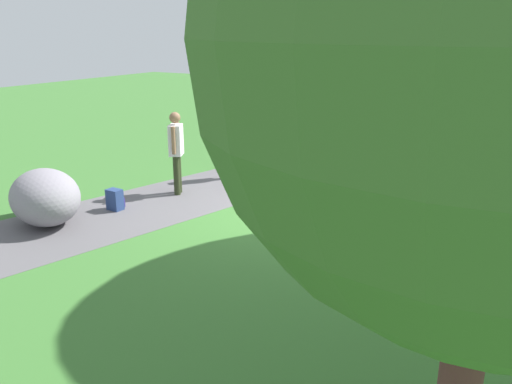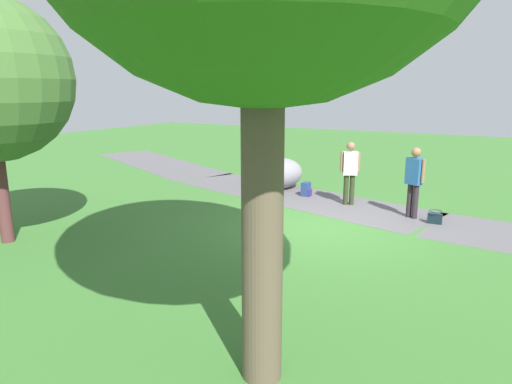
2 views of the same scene
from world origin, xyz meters
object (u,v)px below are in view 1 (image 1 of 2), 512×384
object	(u,v)px
man_near_boulder	(176,147)
backpack_by_boulder	(115,200)
lamp_post	(426,75)
lawn_boulder	(45,197)
young_tree_near_path	(508,39)
handbag_on_grass	(265,167)
woman_with_handbag	(242,135)

from	to	relation	value
man_near_boulder	backpack_by_boulder	distance (m)	1.64
lamp_post	lawn_boulder	xyz separation A→B (m)	(9.28, -4.15, -1.56)
young_tree_near_path	lawn_boulder	xyz separation A→B (m)	(-2.62, -7.18, -2.72)
handbag_on_grass	backpack_by_boulder	xyz separation A→B (m)	(3.68, -1.14, 0.05)
young_tree_near_path	backpack_by_boulder	bearing A→B (deg)	-119.32
woman_with_handbag	man_near_boulder	xyz separation A→B (m)	(1.73, -0.49, -0.01)
lamp_post	handbag_on_grass	xyz separation A→B (m)	(4.48, -2.51, -1.90)
man_near_boulder	handbag_on_grass	xyz separation A→B (m)	(-2.29, 0.75, -0.84)
lamp_post	lawn_boulder	world-z (taller)	lamp_post
handbag_on_grass	young_tree_near_path	bearing A→B (deg)	36.70
man_near_boulder	backpack_by_boulder	world-z (taller)	man_near_boulder
lawn_boulder	woman_with_handbag	world-z (taller)	woman_with_handbag
young_tree_near_path	man_near_boulder	distance (m)	8.42
lamp_post	woman_with_handbag	size ratio (longest dim) A/B	1.93
woman_with_handbag	backpack_by_boulder	size ratio (longest dim) A/B	4.26
woman_with_handbag	handbag_on_grass	world-z (taller)	woman_with_handbag
young_tree_near_path	lamp_post	size ratio (longest dim) A/B	1.45
young_tree_near_path	backpack_by_boulder	world-z (taller)	young_tree_near_path
lamp_post	backpack_by_boulder	bearing A→B (deg)	-24.09
lamp_post	woman_with_handbag	world-z (taller)	lamp_post
man_near_boulder	handbag_on_grass	distance (m)	2.55
young_tree_near_path	man_near_boulder	xyz separation A→B (m)	(-5.14, -6.29, -2.23)
woman_with_handbag	young_tree_near_path	bearing A→B (deg)	40.20
lawn_boulder	man_near_boulder	bearing A→B (deg)	160.61
lawn_boulder	woman_with_handbag	xyz separation A→B (m)	(-4.24, 1.38, 0.51)
young_tree_near_path	handbag_on_grass	bearing A→B (deg)	-143.30
young_tree_near_path	woman_with_handbag	xyz separation A→B (m)	(-6.86, -5.80, -2.21)
young_tree_near_path	backpack_by_boulder	distance (m)	8.22
young_tree_near_path	man_near_boulder	size ratio (longest dim) A/B	2.84
young_tree_near_path	lamp_post	bearing A→B (deg)	-165.74
lamp_post	woman_with_handbag	xyz separation A→B (m)	(5.05, -2.77, -1.06)
woman_with_handbag	handbag_on_grass	bearing A→B (deg)	155.24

